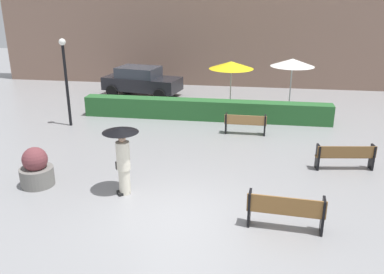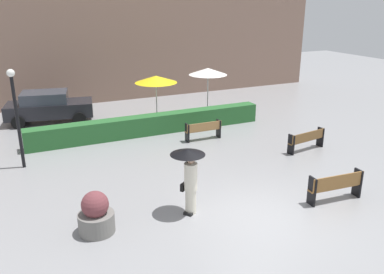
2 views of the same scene
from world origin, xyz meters
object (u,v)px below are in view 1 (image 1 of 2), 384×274
planter_pot (36,169)px  lamp_post (65,73)px  pedestrian_with_umbrella (122,150)px  patio_umbrella_white (292,63)px  bench_far_right (346,155)px  bench_back_row (245,123)px  parked_car (141,81)px  patio_umbrella_yellow (231,65)px  bench_near_right (286,210)px

planter_pot → lamp_post: bearing=105.1°
pedestrian_with_umbrella → patio_umbrella_white: patio_umbrella_white is taller
bench_far_right → planter_pot: bearing=-164.6°
patio_umbrella_white → bench_back_row: bearing=-119.6°
parked_car → pedestrian_with_umbrella: bearing=-77.1°
bench_back_row → parked_car: (-5.88, 5.79, 0.33)m
pedestrian_with_umbrella → parked_car: pedestrian_with_umbrella is taller
bench_far_right → planter_pot: size_ratio=1.59×
parked_car → patio_umbrella_yellow: bearing=-22.5°
bench_near_right → patio_umbrella_white: patio_umbrella_white is taller
planter_pot → patio_umbrella_white: bearing=48.7°
patio_umbrella_white → parked_car: size_ratio=0.57×
patio_umbrella_yellow → bench_near_right: bearing=-79.4°
bench_far_right → parked_car: size_ratio=0.42×
bench_near_right → bench_far_right: (2.13, 3.89, -0.04)m
patio_umbrella_yellow → planter_pot: bearing=-119.0°
bench_far_right → patio_umbrella_yellow: 8.03m
planter_pot → patio_umbrella_yellow: size_ratio=0.51×
bench_far_right → patio_umbrella_yellow: (-4.11, 6.70, 1.65)m
patio_umbrella_white → pedestrian_with_umbrella: bearing=-119.9°
bench_back_row → patio_umbrella_white: patio_umbrella_white is taller
bench_back_row → patio_umbrella_yellow: size_ratio=0.72×
bench_far_right → planter_pot: 9.57m
bench_near_right → bench_far_right: bearing=61.3°
bench_near_right → parked_car: (-7.02, 12.68, 0.28)m
bench_far_right → pedestrian_with_umbrella: size_ratio=0.96×
bench_near_right → patio_umbrella_white: (0.83, 10.36, 1.84)m
lamp_post → bench_far_right: bearing=-15.8°
bench_back_row → planter_pot: (-5.96, -5.55, 0.02)m
lamp_post → bench_back_row: bearing=-0.3°
bench_far_right → pedestrian_with_umbrella: 7.09m
pedestrian_with_umbrella → patio_umbrella_white: (5.23, 9.10, 1.08)m
bench_back_row → bench_near_right: bearing=-80.6°
bench_back_row → pedestrian_with_umbrella: size_ratio=0.85×
bench_back_row → planter_pot: 8.14m
patio_umbrella_white → parked_car: 8.33m
bench_near_right → patio_umbrella_white: size_ratio=0.72×
pedestrian_with_umbrella → bench_far_right: bearing=22.0°
pedestrian_with_umbrella → lamp_post: size_ratio=0.54×
patio_umbrella_white → lamp_post: bearing=-160.0°
planter_pot → patio_umbrella_yellow: patio_umbrella_yellow is taller
patio_umbrella_white → patio_umbrella_yellow: bearing=175.3°
bench_near_right → pedestrian_with_umbrella: pedestrian_with_umbrella is taller
lamp_post → parked_car: bearing=74.6°
bench_back_row → bench_near_right: bench_near_right is taller
bench_near_right → pedestrian_with_umbrella: 4.64m
planter_pot → parked_car: size_ratio=0.27×
patio_umbrella_yellow → patio_umbrella_white: patio_umbrella_white is taller
bench_near_right → planter_pot: planter_pot is taller
planter_pot → patio_umbrella_yellow: 10.70m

